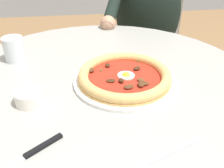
{
  "coord_description": "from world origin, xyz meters",
  "views": [
    {
      "loc": [
        -0.66,
        0.05,
        1.12
      ],
      "look_at": [
        -0.03,
        -0.03,
        0.72
      ],
      "focal_mm": 41.81,
      "sensor_mm": 36.0,
      "label": 1
    }
  ],
  "objects_px": {
    "pizza_on_plate": "(125,77)",
    "fork_utensil": "(169,153)",
    "dining_table": "(103,114)",
    "cafe_chair_diner": "(149,35)",
    "diner_person": "(144,46)",
    "water_glass": "(14,51)",
    "ramekin_capers": "(30,96)",
    "steak_knife": "(32,153)"
  },
  "relations": [
    {
      "from": "dining_table",
      "to": "fork_utensil",
      "type": "distance_m",
      "value": 0.35
    },
    {
      "from": "dining_table",
      "to": "cafe_chair_diner",
      "type": "xyz_separation_m",
      "value": [
        0.81,
        -0.37,
        -0.06
      ]
    },
    {
      "from": "pizza_on_plate",
      "to": "diner_person",
      "type": "bearing_deg",
      "value": -18.93
    },
    {
      "from": "pizza_on_plate",
      "to": "ramekin_capers",
      "type": "relative_size",
      "value": 3.84
    },
    {
      "from": "pizza_on_plate",
      "to": "fork_utensil",
      "type": "height_order",
      "value": "pizza_on_plate"
    },
    {
      "from": "ramekin_capers",
      "to": "diner_person",
      "type": "bearing_deg",
      "value": -33.05
    },
    {
      "from": "ramekin_capers",
      "to": "pizza_on_plate",
      "type": "bearing_deg",
      "value": -75.12
    },
    {
      "from": "pizza_on_plate",
      "to": "ramekin_capers",
      "type": "height_order",
      "value": "pizza_on_plate"
    },
    {
      "from": "water_glass",
      "to": "ramekin_capers",
      "type": "distance_m",
      "value": 0.27
    },
    {
      "from": "cafe_chair_diner",
      "to": "pizza_on_plate",
      "type": "bearing_deg",
      "value": 160.11
    },
    {
      "from": "pizza_on_plate",
      "to": "steak_knife",
      "type": "height_order",
      "value": "pizza_on_plate"
    },
    {
      "from": "ramekin_capers",
      "to": "diner_person",
      "type": "relative_size",
      "value": 0.07
    },
    {
      "from": "diner_person",
      "to": "cafe_chair_diner",
      "type": "height_order",
      "value": "diner_person"
    },
    {
      "from": "dining_table",
      "to": "water_glass",
      "type": "height_order",
      "value": "water_glass"
    },
    {
      "from": "water_glass",
      "to": "diner_person",
      "type": "distance_m",
      "value": 0.81
    },
    {
      "from": "water_glass",
      "to": "diner_person",
      "type": "relative_size",
      "value": 0.07
    },
    {
      "from": "steak_knife",
      "to": "water_glass",
      "type": "bearing_deg",
      "value": 13.91
    },
    {
      "from": "pizza_on_plate",
      "to": "fork_utensil",
      "type": "bearing_deg",
      "value": -171.33
    },
    {
      "from": "dining_table",
      "to": "fork_utensil",
      "type": "xyz_separation_m",
      "value": [
        -0.31,
        -0.11,
        0.13
      ]
    },
    {
      "from": "steak_knife",
      "to": "fork_utensil",
      "type": "relative_size",
      "value": 1.02
    },
    {
      "from": "fork_utensil",
      "to": "cafe_chair_diner",
      "type": "relative_size",
      "value": 0.19
    },
    {
      "from": "ramekin_capers",
      "to": "fork_utensil",
      "type": "height_order",
      "value": "ramekin_capers"
    },
    {
      "from": "steak_knife",
      "to": "ramekin_capers",
      "type": "height_order",
      "value": "ramekin_capers"
    },
    {
      "from": "dining_table",
      "to": "cafe_chair_diner",
      "type": "relative_size",
      "value": 1.09
    },
    {
      "from": "dining_table",
      "to": "steak_knife",
      "type": "height_order",
      "value": "steak_knife"
    },
    {
      "from": "diner_person",
      "to": "cafe_chair_diner",
      "type": "relative_size",
      "value": 1.29
    },
    {
      "from": "dining_table",
      "to": "diner_person",
      "type": "bearing_deg",
      "value": -24.1
    },
    {
      "from": "dining_table",
      "to": "fork_utensil",
      "type": "height_order",
      "value": "fork_utensil"
    },
    {
      "from": "dining_table",
      "to": "diner_person",
      "type": "xyz_separation_m",
      "value": [
        0.68,
        -0.31,
        -0.08
      ]
    },
    {
      "from": "water_glass",
      "to": "fork_utensil",
      "type": "xyz_separation_m",
      "value": [
        -0.48,
        -0.39,
        -0.03
      ]
    },
    {
      "from": "dining_table",
      "to": "ramekin_capers",
      "type": "bearing_deg",
      "value": 113.97
    },
    {
      "from": "fork_utensil",
      "to": "cafe_chair_diner",
      "type": "distance_m",
      "value": 1.16
    },
    {
      "from": "dining_table",
      "to": "cafe_chair_diner",
      "type": "height_order",
      "value": "cafe_chair_diner"
    },
    {
      "from": "dining_table",
      "to": "water_glass",
      "type": "bearing_deg",
      "value": 58.18
    },
    {
      "from": "fork_utensil",
      "to": "diner_person",
      "type": "distance_m",
      "value": 1.03
    },
    {
      "from": "diner_person",
      "to": "fork_utensil",
      "type": "bearing_deg",
      "value": 168.76
    },
    {
      "from": "ramekin_capers",
      "to": "cafe_chair_diner",
      "type": "xyz_separation_m",
      "value": [
        0.9,
        -0.56,
        -0.21
      ]
    },
    {
      "from": "pizza_on_plate",
      "to": "diner_person",
      "type": "xyz_separation_m",
      "value": [
        0.7,
        -0.24,
        -0.22
      ]
    },
    {
      "from": "ramekin_capers",
      "to": "cafe_chair_diner",
      "type": "height_order",
      "value": "cafe_chair_diner"
    },
    {
      "from": "water_glass",
      "to": "fork_utensil",
      "type": "relative_size",
      "value": 0.48
    },
    {
      "from": "water_glass",
      "to": "steak_knife",
      "type": "bearing_deg",
      "value": -166.09
    },
    {
      "from": "pizza_on_plate",
      "to": "steak_knife",
      "type": "distance_m",
      "value": 0.35
    }
  ]
}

